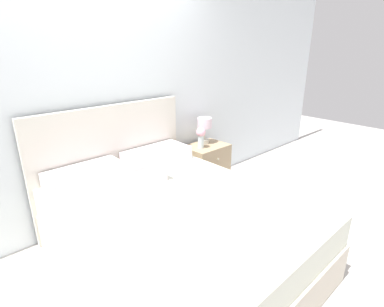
# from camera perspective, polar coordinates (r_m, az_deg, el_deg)

# --- Properties ---
(ground_plane) EXTENTS (12.00, 12.00, 0.00)m
(ground_plane) POSITION_cam_1_polar(r_m,az_deg,el_deg) (3.43, -14.03, -11.05)
(ground_plane) COLOR #BCB7B2
(wall_back) EXTENTS (8.00, 0.06, 2.60)m
(wall_back) POSITION_cam_1_polar(r_m,az_deg,el_deg) (3.06, -16.75, 10.96)
(wall_back) COLOR white
(wall_back) RESTS_ON ground_plane
(bed) EXTENTS (1.63, 2.08, 1.19)m
(bed) POSITION_cam_1_polar(r_m,az_deg,el_deg) (2.57, -3.67, -13.58)
(bed) COLOR beige
(bed) RESTS_ON ground_plane
(nightstand) EXTENTS (0.52, 0.40, 0.57)m
(nightstand) POSITION_cam_1_polar(r_m,az_deg,el_deg) (3.78, 2.72, -2.56)
(nightstand) COLOR tan
(nightstand) RESTS_ON ground_plane
(table_lamp) EXTENTS (0.18, 0.18, 0.33)m
(table_lamp) POSITION_cam_1_polar(r_m,az_deg,el_deg) (3.70, 2.40, 5.26)
(table_lamp) COLOR beige
(table_lamp) RESTS_ON nightstand
(flower_vase) EXTENTS (0.11, 0.11, 0.25)m
(flower_vase) POSITION_cam_1_polar(r_m,az_deg,el_deg) (3.54, 1.72, 3.45)
(flower_vase) COLOR silver
(flower_vase) RESTS_ON nightstand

